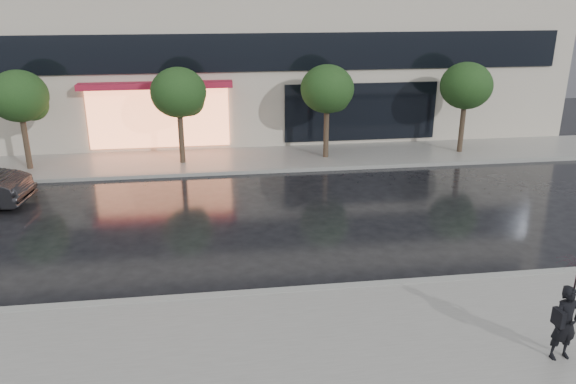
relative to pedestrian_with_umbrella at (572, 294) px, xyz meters
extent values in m
plane|color=black|center=(-4.70, 4.27, -1.49)|extent=(120.00, 120.00, 0.00)
cube|color=slate|center=(-4.70, 1.02, -1.43)|extent=(60.00, 4.50, 0.12)
cube|color=slate|center=(-4.70, 14.52, -1.43)|extent=(60.00, 3.50, 0.12)
cube|color=gray|center=(-4.70, 3.27, -1.42)|extent=(60.00, 0.25, 0.14)
cube|color=gray|center=(-4.70, 12.77, -1.42)|extent=(60.00, 0.25, 0.14)
cube|color=black|center=(-4.70, 16.21, 2.81)|extent=(28.00, 0.12, 1.60)
cube|color=#FF8C59|center=(-8.70, 16.19, 0.11)|extent=(6.00, 0.10, 2.60)
cube|color=maroon|center=(-8.70, 15.86, 1.56)|extent=(6.40, 0.70, 0.25)
cube|color=black|center=(0.30, 16.21, 0.11)|extent=(7.00, 0.10, 2.60)
cylinder|color=#33261C|center=(-13.70, 14.27, -0.39)|extent=(0.22, 0.22, 2.20)
ellipsoid|color=black|center=(-13.70, 14.27, 1.51)|extent=(2.20, 2.20, 1.98)
sphere|color=black|center=(-13.30, 14.47, 1.11)|extent=(1.20, 1.20, 1.20)
cylinder|color=#33261C|center=(-7.70, 14.27, -0.39)|extent=(0.22, 0.22, 2.20)
ellipsoid|color=black|center=(-7.70, 14.27, 1.51)|extent=(2.20, 2.20, 1.98)
sphere|color=black|center=(-7.30, 14.47, 1.11)|extent=(1.20, 1.20, 1.20)
cylinder|color=#33261C|center=(-1.70, 14.27, -0.39)|extent=(0.22, 0.22, 2.20)
ellipsoid|color=black|center=(-1.70, 14.27, 1.51)|extent=(2.20, 2.20, 1.98)
sphere|color=black|center=(-1.30, 14.47, 1.11)|extent=(1.20, 1.20, 1.20)
cylinder|color=#33261C|center=(4.30, 14.27, -0.39)|extent=(0.22, 0.22, 2.20)
ellipsoid|color=black|center=(4.30, 14.27, 1.51)|extent=(2.20, 2.20, 1.98)
sphere|color=black|center=(4.70, 14.47, 1.11)|extent=(1.20, 1.20, 1.20)
imported|color=black|center=(-0.03, 0.00, -0.61)|extent=(0.58, 0.41, 1.52)
cylinder|color=black|center=(0.02, 0.00, -0.06)|extent=(0.02, 0.02, 0.76)
cube|color=black|center=(-0.25, -0.07, -0.43)|extent=(0.13, 0.29, 0.32)
camera|label=1|loc=(-6.47, -8.29, 5.28)|focal=35.00mm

